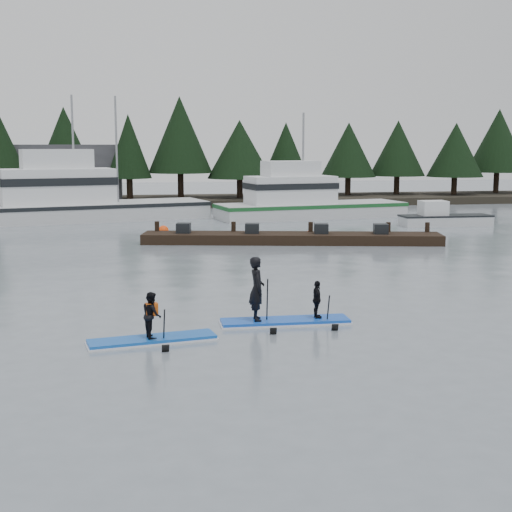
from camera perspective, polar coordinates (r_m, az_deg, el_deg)
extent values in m
plane|color=slate|center=(19.24, 3.10, -5.94)|extent=(160.00, 160.00, 0.00)
cube|color=#2D281E|center=(60.44, -5.91, 4.40)|extent=(70.00, 8.00, 0.60)
cube|color=#4C4C51|center=(62.93, -18.97, 6.15)|extent=(18.00, 6.00, 5.00)
cube|color=silver|center=(48.81, -13.28, 2.94)|extent=(16.34, 8.01, 2.10)
cube|color=white|center=(48.34, -15.59, 5.40)|extent=(7.63, 4.75, 2.27)
cylinder|color=gray|center=(48.44, -14.40, 8.25)|extent=(0.14, 0.14, 7.00)
cube|color=silver|center=(49.27, 4.44, 3.19)|extent=(13.43, 5.88, 1.85)
cube|color=white|center=(48.51, 2.78, 5.31)|extent=(6.21, 3.63, 1.85)
cylinder|color=gray|center=(48.78, 3.79, 7.81)|extent=(0.14, 0.14, 6.08)
cube|color=silver|center=(45.71, 14.92, 2.77)|extent=(5.61, 1.73, 0.65)
cube|color=black|center=(36.21, 2.86, 1.43)|extent=(15.18, 5.06, 0.50)
sphere|color=#F9420C|center=(40.41, -7.41, 1.77)|extent=(0.60, 0.60, 0.60)
sphere|color=#F9420C|center=(37.61, 4.33, 1.30)|extent=(0.64, 0.64, 0.64)
sphere|color=#F9420C|center=(49.27, 14.17, 2.84)|extent=(0.64, 0.64, 0.64)
cube|color=blue|center=(18.26, -8.29, -6.64)|extent=(3.28, 1.31, 0.12)
imported|color=black|center=(18.10, -8.34, -4.68)|extent=(0.53, 0.63, 1.17)
cube|color=#E45913|center=(18.07, -8.35, -4.25)|extent=(0.33, 0.25, 0.32)
cylinder|color=black|center=(18.05, -7.39, -6.21)|extent=(0.06, 0.87, 1.46)
cube|color=blue|center=(19.92, 2.35, -5.24)|extent=(3.58, 0.91, 0.13)
imported|color=black|center=(19.57, 0.07, -2.63)|extent=(0.44, 0.65, 1.77)
cylinder|color=black|center=(19.49, 0.90, -3.99)|extent=(0.19, 0.98, 1.67)
imported|color=black|center=(19.97, 4.90, -3.48)|extent=(0.27, 0.62, 1.06)
cylinder|color=black|center=(19.93, 5.74, -4.91)|extent=(0.17, 0.84, 1.42)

